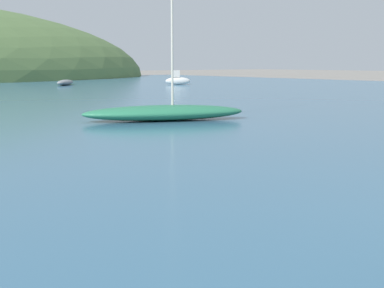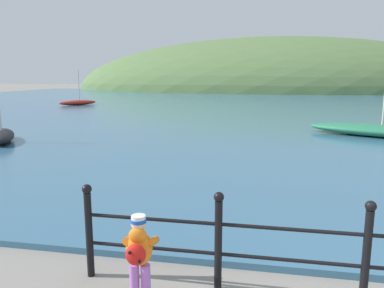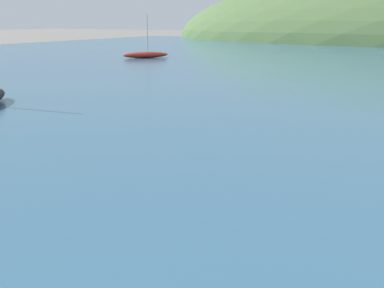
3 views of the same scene
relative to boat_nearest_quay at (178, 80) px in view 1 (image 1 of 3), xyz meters
name	(u,v)px [view 1 (image 1 of 3)]	position (x,y,z in m)	size (l,w,h in m)	color
boat_nearest_quay	(178,80)	(0.00, 0.00, 0.00)	(2.06, 1.45, 1.16)	silver
boat_white_sailboat	(165,112)	(-16.88, -20.63, -0.11)	(5.25, 3.45, 6.17)	#287551
boat_mid_harbor	(65,82)	(-7.35, 5.13, -0.16)	(2.85, 2.93, 0.44)	gray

